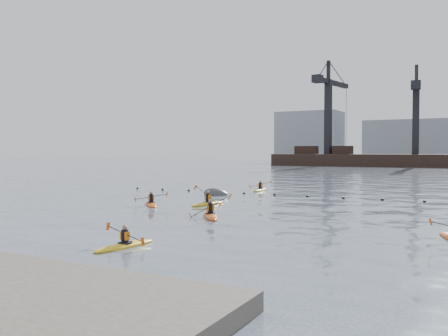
# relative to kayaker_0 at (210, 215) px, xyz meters

# --- Properties ---
(ground) EXTENTS (400.00, 400.00, 0.00)m
(ground) POSITION_rel_kayaker_0_xyz_m (0.19, -8.03, -0.11)
(ground) COLOR #374450
(ground) RESTS_ON ground
(float_line) EXTENTS (33.24, 0.73, 0.24)m
(float_line) POSITION_rel_kayaker_0_xyz_m (-0.31, 14.50, -0.08)
(float_line) COLOR black
(float_line) RESTS_ON ground
(barge_pier) EXTENTS (72.00, 19.30, 29.50)m
(barge_pier) POSITION_rel_kayaker_0_xyz_m (-0.03, 101.96, 1.78)
(barge_pier) COLOR black
(barge_pier) RESTS_ON ground
(skyline) EXTENTS (141.00, 28.00, 22.00)m
(skyline) POSITION_rel_kayaker_0_xyz_m (2.42, 142.24, 9.14)
(skyline) COLOR gray
(skyline) RESTS_ON ground
(kayaker_0) EXTENTS (2.70, 3.33, 1.47)m
(kayaker_0) POSITION_rel_kayaker_0_xyz_m (0.00, 0.00, 0.00)
(kayaker_0) COLOR #CD5213
(kayaker_0) RESTS_ON ground
(kayaker_1) EXTENTS (2.09, 3.15, 1.03)m
(kayaker_1) POSITION_rel_kayaker_0_xyz_m (1.33, -9.15, -0.02)
(kayaker_1) COLOR yellow
(kayaker_1) RESTS_ON ground
(kayaker_2) EXTENTS (2.92, 3.01, 1.12)m
(kayaker_2) POSITION_rel_kayaker_0_xyz_m (-6.61, 3.16, -0.00)
(kayaker_2) COLOR #D75814
(kayaker_2) RESTS_ON ground
(kayaker_3) EXTENTS (2.54, 3.67, 1.55)m
(kayaker_3) POSITION_rel_kayaker_0_xyz_m (-3.23, 5.33, 0.00)
(kayaker_3) COLOR gold
(kayaker_3) RESTS_ON ground
(kayaker_5) EXTENTS (2.34, 3.48, 1.17)m
(kayaker_5) POSITION_rel_kayaker_0_xyz_m (-4.91, 18.38, -0.00)
(kayaker_5) COLOR gold
(kayaker_5) RESTS_ON ground
(mooring_buoy) EXTENTS (2.83, 2.35, 1.60)m
(mooring_buoy) POSITION_rel_kayaker_0_xyz_m (-6.36, 12.25, -0.11)
(mooring_buoy) COLOR #424548
(mooring_buoy) RESTS_ON ground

